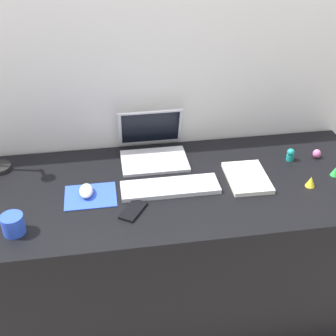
% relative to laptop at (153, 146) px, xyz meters
% --- Properties ---
extents(ground_plane, '(6.00, 6.00, 0.00)m').
position_rel_laptop_xyz_m(ground_plane, '(0.05, -0.25, -0.79)').
color(ground_plane, gray).
extents(back_wall, '(2.98, 0.05, 1.52)m').
position_rel_laptop_xyz_m(back_wall, '(0.05, 0.14, -0.03)').
color(back_wall, silver).
rests_on(back_wall, ground_plane).
extents(desk, '(1.78, 0.71, 0.74)m').
position_rel_laptop_xyz_m(desk, '(0.05, -0.25, -0.42)').
color(desk, black).
rests_on(desk, ground_plane).
extents(laptop, '(0.30, 0.27, 0.21)m').
position_rel_laptop_xyz_m(laptop, '(0.00, 0.00, 0.00)').
color(laptop, silver).
rests_on(laptop, desk).
extents(keyboard, '(0.41, 0.13, 0.02)m').
position_rel_laptop_xyz_m(keyboard, '(0.04, -0.28, -0.04)').
color(keyboard, silver).
rests_on(keyboard, desk).
extents(mousepad, '(0.21, 0.17, 0.00)m').
position_rel_laptop_xyz_m(mousepad, '(-0.29, -0.28, -0.05)').
color(mousepad, blue).
rests_on(mousepad, desk).
extents(mouse, '(0.06, 0.10, 0.03)m').
position_rel_laptop_xyz_m(mouse, '(-0.31, -0.27, -0.03)').
color(mouse, silver).
rests_on(mouse, mousepad).
extents(cell_phone, '(0.12, 0.14, 0.01)m').
position_rel_laptop_xyz_m(cell_phone, '(-0.13, -0.40, -0.05)').
color(cell_phone, black).
rests_on(cell_phone, desk).
extents(notebook_pad, '(0.17, 0.24, 0.02)m').
position_rel_laptop_xyz_m(notebook_pad, '(0.38, -0.26, -0.04)').
color(notebook_pad, silver).
rests_on(notebook_pad, desk).
extents(coffee_mug, '(0.08, 0.08, 0.08)m').
position_rel_laptop_xyz_m(coffee_mug, '(-0.57, -0.46, -0.02)').
color(coffee_mug, blue).
rests_on(coffee_mug, desk).
extents(toy_figurine_pink, '(0.04, 0.04, 0.04)m').
position_rel_laptop_xyz_m(toy_figurine_pink, '(0.75, -0.13, -0.03)').
color(toy_figurine_pink, pink).
rests_on(toy_figurine_pink, desk).
extents(toy_figurine_yellow, '(0.04, 0.04, 0.05)m').
position_rel_laptop_xyz_m(toy_figurine_yellow, '(0.63, -0.35, -0.03)').
color(toy_figurine_yellow, yellow).
rests_on(toy_figurine_yellow, desk).
extents(toy_figurine_green, '(0.04, 0.04, 0.04)m').
position_rel_laptop_xyz_m(toy_figurine_green, '(0.77, -0.29, -0.03)').
color(toy_figurine_green, green).
rests_on(toy_figurine_green, desk).
extents(toy_figurine_teal, '(0.03, 0.03, 0.06)m').
position_rel_laptop_xyz_m(toy_figurine_teal, '(0.62, -0.14, -0.02)').
color(toy_figurine_teal, teal).
rests_on(toy_figurine_teal, desk).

